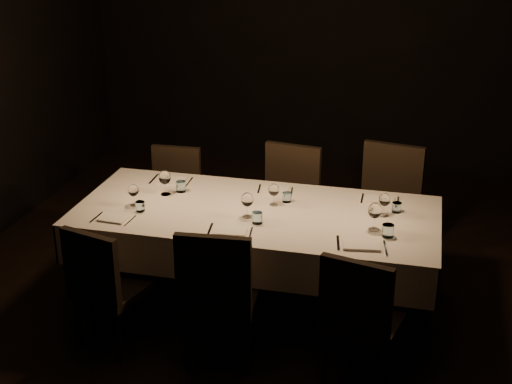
% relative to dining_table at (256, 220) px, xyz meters
% --- Properties ---
extents(room, '(5.01, 6.01, 3.01)m').
position_rel_dining_table_xyz_m(room, '(0.00, 0.00, 0.81)').
color(room, black).
rests_on(room, ground).
extents(dining_table, '(2.52, 1.12, 0.76)m').
position_rel_dining_table_xyz_m(dining_table, '(0.00, 0.00, 0.00)').
color(dining_table, black).
rests_on(dining_table, ground).
extents(chair_near_left, '(0.51, 0.51, 0.88)m').
position_rel_dining_table_xyz_m(chair_near_left, '(-0.83, -0.74, -0.20)').
color(chair_near_left, black).
rests_on(chair_near_left, ground).
extents(place_setting_near_left, '(0.29, 0.39, 0.16)m').
position_rel_dining_table_xyz_m(place_setting_near_left, '(-0.85, -0.22, 0.14)').
color(place_setting_near_left, beige).
rests_on(place_setting_near_left, dining_table).
extents(chair_near_center, '(0.50, 0.50, 0.96)m').
position_rel_dining_table_xyz_m(chair_near_center, '(-0.06, -0.74, -0.16)').
color(chair_near_center, black).
rests_on(chair_near_center, ground).
extents(place_setting_near_center, '(0.33, 0.40, 0.18)m').
position_rel_dining_table_xyz_m(place_setting_near_center, '(-0.03, -0.22, 0.14)').
color(place_setting_near_center, beige).
rests_on(place_setting_near_center, dining_table).
extents(chair_near_right, '(0.52, 0.52, 0.90)m').
position_rel_dining_table_xyz_m(chair_near_right, '(0.82, -0.76, -0.19)').
color(chair_near_right, black).
rests_on(chair_near_right, ground).
extents(place_setting_near_right, '(0.36, 0.41, 0.19)m').
position_rel_dining_table_xyz_m(place_setting_near_right, '(0.83, -0.22, 0.15)').
color(place_setting_near_right, beige).
rests_on(place_setting_near_right, dining_table).
extents(chair_far_left, '(0.43, 0.43, 0.87)m').
position_rel_dining_table_xyz_m(chair_far_left, '(-0.90, 0.78, -0.20)').
color(chair_far_left, black).
rests_on(chair_far_left, ground).
extents(place_setting_far_left, '(0.33, 0.41, 0.19)m').
position_rel_dining_table_xyz_m(place_setting_far_left, '(-0.71, 0.22, 0.15)').
color(place_setting_far_left, beige).
rests_on(place_setting_far_left, dining_table).
extents(chair_far_center, '(0.52, 0.52, 0.96)m').
position_rel_dining_table_xyz_m(chair_far_center, '(0.07, 0.77, -0.16)').
color(chair_far_center, black).
rests_on(chair_far_center, ground).
extents(place_setting_far_center, '(0.30, 0.39, 0.16)m').
position_rel_dining_table_xyz_m(place_setting_far_center, '(0.10, 0.22, 0.14)').
color(place_setting_far_center, beige).
rests_on(place_setting_far_center, dining_table).
extents(chair_far_right, '(0.56, 0.56, 1.01)m').
position_rel_dining_table_xyz_m(chair_far_right, '(0.86, 0.83, -0.14)').
color(chair_far_right, black).
rests_on(chair_far_right, ground).
extents(place_setting_far_right, '(0.30, 0.39, 0.16)m').
position_rel_dining_table_xyz_m(place_setting_far_right, '(0.88, 0.22, 0.14)').
color(place_setting_far_right, beige).
rests_on(place_setting_far_right, dining_table).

